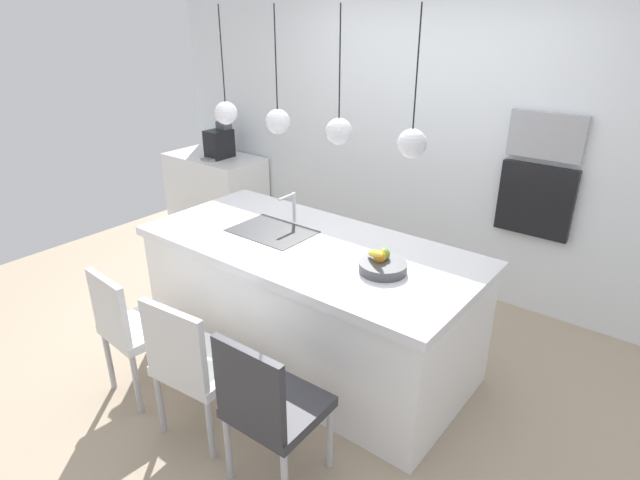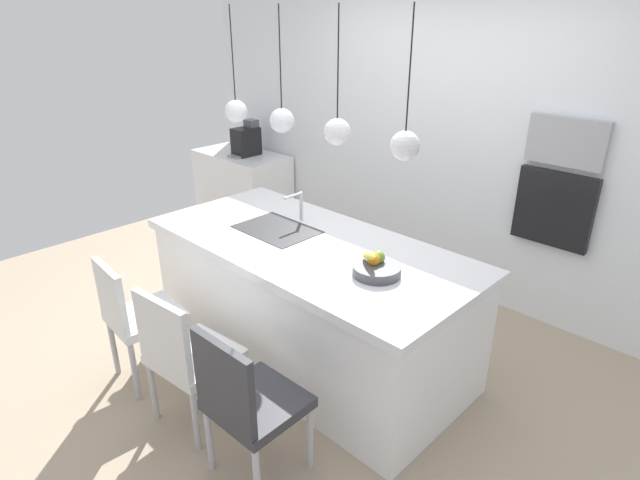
{
  "view_description": "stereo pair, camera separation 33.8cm",
  "coord_description": "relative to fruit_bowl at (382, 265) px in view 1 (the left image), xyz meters",
  "views": [
    {
      "loc": [
        2.01,
        -2.43,
        2.3
      ],
      "look_at": [
        0.1,
        0.0,
        0.93
      ],
      "focal_mm": 29.33,
      "sensor_mm": 36.0,
      "label": 1
    },
    {
      "loc": [
        2.26,
        -2.21,
        2.3
      ],
      "look_at": [
        0.1,
        0.0,
        0.93
      ],
      "focal_mm": 29.33,
      "sensor_mm": 36.0,
      "label": 2
    }
  ],
  "objects": [
    {
      "name": "fruit_bowl",
      "position": [
        0.0,
        0.0,
        0.0
      ],
      "size": [
        0.28,
        0.28,
        0.16
      ],
      "color": "#4C4C51",
      "rests_on": "kitchen_island"
    },
    {
      "name": "side_counter",
      "position": [
        -3.0,
        1.32,
        -0.52
      ],
      "size": [
        1.1,
        0.6,
        0.82
      ],
      "primitive_type": "cube",
      "color": "white",
      "rests_on": "ground"
    },
    {
      "name": "coffee_machine",
      "position": [
        -2.89,
        1.33,
        0.06
      ],
      "size": [
        0.2,
        0.35,
        0.38
      ],
      "color": "black",
      "rests_on": "side_counter"
    },
    {
      "name": "floor",
      "position": [
        -0.6,
        0.04,
        -0.93
      ],
      "size": [
        6.6,
        6.6,
        0.0
      ],
      "primitive_type": "plane",
      "color": "tan",
      "rests_on": "ground"
    },
    {
      "name": "chair_near",
      "position": [
        -1.2,
        -0.94,
        -0.42
      ],
      "size": [
        0.44,
        0.46,
        0.89
      ],
      "color": "silver",
      "rests_on": "ground"
    },
    {
      "name": "chair_far",
      "position": [
        -0.05,
        -0.94,
        -0.42
      ],
      "size": [
        0.46,
        0.45,
        0.91
      ],
      "color": "#333338",
      "rests_on": "ground"
    },
    {
      "name": "chair_middle",
      "position": [
        -0.62,
        -0.94,
        -0.42
      ],
      "size": [
        0.5,
        0.48,
        0.91
      ],
      "color": "silver",
      "rests_on": "ground"
    },
    {
      "name": "pendant_light_center_left",
      "position": [
        -0.84,
        0.04,
        0.73
      ],
      "size": [
        0.16,
        0.16,
        0.76
      ],
      "color": "silver"
    },
    {
      "name": "microwave",
      "position": [
        0.37,
        1.62,
        0.53
      ],
      "size": [
        0.54,
        0.08,
        0.34
      ],
      "primitive_type": "cube",
      "color": "#9E9EA3",
      "rests_on": "back_wall"
    },
    {
      "name": "kitchen_island",
      "position": [
        -0.6,
        0.04,
        -0.48
      ],
      "size": [
        2.3,
        1.08,
        0.88
      ],
      "color": "white",
      "rests_on": "ground"
    },
    {
      "name": "pendant_light_right",
      "position": [
        0.11,
        0.04,
        0.73
      ],
      "size": [
        0.16,
        0.16,
        0.76
      ],
      "color": "silver"
    },
    {
      "name": "back_wall",
      "position": [
        -0.6,
        1.69,
        0.37
      ],
      "size": [
        6.0,
        0.1,
        2.6
      ],
      "primitive_type": "cube",
      "color": "white",
      "rests_on": "ground"
    },
    {
      "name": "sink_basin",
      "position": [
        -0.93,
        0.04,
        -0.05
      ],
      "size": [
        0.56,
        0.4,
        0.02
      ],
      "primitive_type": "cube",
      "color": "#2D2D30",
      "rests_on": "kitchen_island"
    },
    {
      "name": "faucet",
      "position": [
        -0.93,
        0.26,
        0.1
      ],
      "size": [
        0.02,
        0.17,
        0.22
      ],
      "color": "silver",
      "rests_on": "kitchen_island"
    },
    {
      "name": "pendant_light_center_right",
      "position": [
        -0.36,
        0.04,
        0.73
      ],
      "size": [
        0.16,
        0.16,
        0.76
      ],
      "color": "silver"
    },
    {
      "name": "pendant_light_left",
      "position": [
        -1.32,
        0.04,
        0.73
      ],
      "size": [
        0.16,
        0.16,
        0.76
      ],
      "color": "silver"
    },
    {
      "name": "oven",
      "position": [
        0.37,
        1.62,
        0.03
      ],
      "size": [
        0.56,
        0.08,
        0.56
      ],
      "primitive_type": "cube",
      "color": "black",
      "rests_on": "back_wall"
    }
  ]
}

